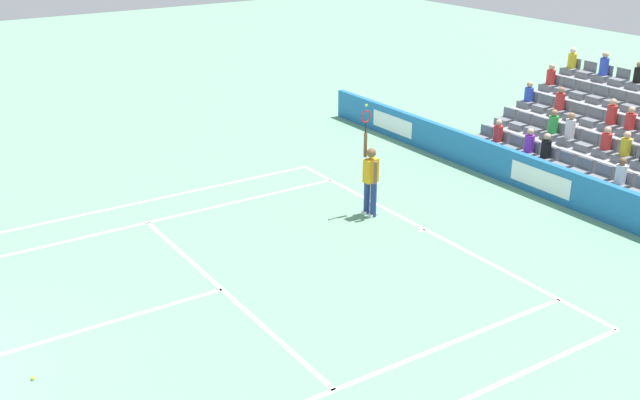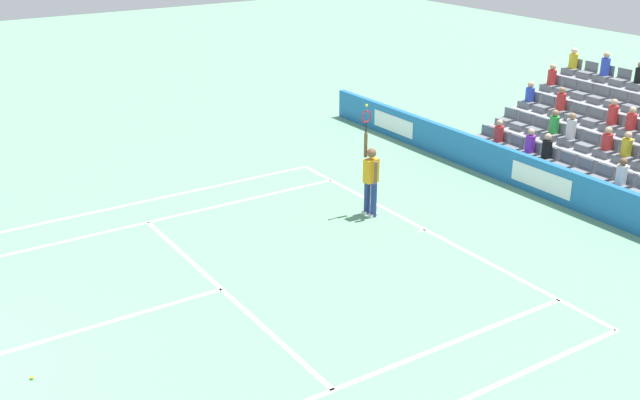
# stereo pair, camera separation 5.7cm
# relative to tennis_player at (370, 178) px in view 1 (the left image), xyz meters

# --- Properties ---
(line_baseline) EXTENTS (10.97, 0.10, 0.01)m
(line_baseline) POSITION_rel_tennis_player_xyz_m (-1.48, -0.58, -0.99)
(line_baseline) COLOR white
(line_baseline) RESTS_ON ground
(line_service) EXTENTS (8.23, 0.10, 0.01)m
(line_service) POSITION_rel_tennis_player_xyz_m (-1.48, 4.91, -0.99)
(line_service) COLOR white
(line_service) RESTS_ON ground
(line_centre_service) EXTENTS (0.10, 6.40, 0.01)m
(line_centre_service) POSITION_rel_tennis_player_xyz_m (-1.48, 8.11, -0.99)
(line_centre_service) COLOR white
(line_centre_service) RESTS_ON ground
(line_singles_sideline_left) EXTENTS (0.10, 11.89, 0.01)m
(line_singles_sideline_left) POSITION_rel_tennis_player_xyz_m (2.63, 5.36, -0.99)
(line_singles_sideline_left) COLOR white
(line_singles_sideline_left) RESTS_ON ground
(line_singles_sideline_right) EXTENTS (0.10, 11.89, 0.01)m
(line_singles_sideline_right) POSITION_rel_tennis_player_xyz_m (-5.60, 5.36, -0.99)
(line_singles_sideline_right) COLOR white
(line_singles_sideline_right) RESTS_ON ground
(line_doubles_sideline_left) EXTENTS (0.10, 11.89, 0.01)m
(line_doubles_sideline_left) POSITION_rel_tennis_player_xyz_m (4.00, 5.36, -0.99)
(line_doubles_sideline_left) COLOR white
(line_doubles_sideline_left) RESTS_ON ground
(line_centre_mark) EXTENTS (0.10, 0.20, 0.01)m
(line_centre_mark) POSITION_rel_tennis_player_xyz_m (-1.48, -0.48, -0.99)
(line_centre_mark) COLOR white
(line_centre_mark) RESTS_ON ground
(sponsor_barrier) EXTENTS (19.06, 0.22, 0.98)m
(sponsor_barrier) POSITION_rel_tennis_player_xyz_m (-1.48, -4.68, -0.50)
(sponsor_barrier) COLOR #1E66AD
(sponsor_barrier) RESTS_ON ground
(tennis_player) EXTENTS (0.53, 0.38, 2.85)m
(tennis_player) POSITION_rel_tennis_player_xyz_m (0.00, 0.00, 0.00)
(tennis_player) COLOR navy
(tennis_player) RESTS_ON ground
(stadium_stand) EXTENTS (7.44, 4.75, 3.03)m
(stadium_stand) POSITION_rel_tennis_player_xyz_m (-1.49, -8.24, -0.16)
(stadium_stand) COLOR gray
(stadium_stand) RESTS_ON ground
(loose_tennis_ball) EXTENTS (0.07, 0.07, 0.07)m
(loose_tennis_ball) POSITION_rel_tennis_player_xyz_m (-2.57, 8.98, -0.96)
(loose_tennis_ball) COLOR #D1E533
(loose_tennis_ball) RESTS_ON ground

